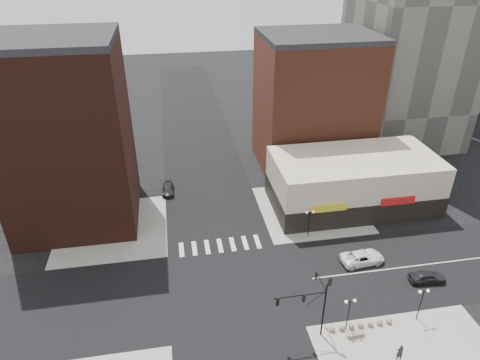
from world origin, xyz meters
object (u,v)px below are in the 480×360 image
object	(u,v)px
street_lamp_se_b	(422,297)
street_lamp_ne	(310,217)
dark_sedan_north	(168,189)
pedestrian	(400,352)
dark_sedan_east	(427,277)
street_lamp_se_a	(349,307)
white_suv	(362,257)
stone_bench	(355,334)
traffic_signal	(315,298)

from	to	relation	value
street_lamp_se_b	street_lamp_ne	bearing A→B (deg)	113.63
dark_sedan_north	street_lamp_se_b	bearing A→B (deg)	-47.97
pedestrian	dark_sedan_east	bearing A→B (deg)	-128.82
street_lamp_ne	dark_sedan_east	size ratio (longest dim) A/B	0.98
street_lamp_se_a	white_suv	size ratio (longest dim) A/B	0.75
dark_sedan_north	stone_bench	world-z (taller)	dark_sedan_north
traffic_signal	dark_sedan_north	distance (m)	34.14
street_lamp_se_b	stone_bench	xyz separation A→B (m)	(-7.37, -1.00, -2.94)
street_lamp_se_b	dark_sedan_east	distance (m)	7.22
street_lamp_se_a	stone_bench	world-z (taller)	street_lamp_se_a
dark_sedan_north	stone_bench	bearing A→B (deg)	-57.86
street_lamp_se_a	traffic_signal	bearing A→B (deg)	177.43
street_lamp_se_b	white_suv	size ratio (longest dim) A/B	0.75
dark_sedan_east	pedestrian	size ratio (longest dim) A/B	2.23
dark_sedan_east	pedestrian	xyz separation A→B (m)	(-8.65, -9.54, 0.35)
dark_sedan_east	pedestrian	bearing A→B (deg)	143.16
dark_sedan_east	stone_bench	bearing A→B (deg)	123.47
dark_sedan_north	pedestrian	bearing A→B (deg)	-56.50
street_lamp_se_a	street_lamp_ne	xyz separation A→B (m)	(1.00, 16.00, 0.00)
street_lamp_se_b	street_lamp_ne	world-z (taller)	same
street_lamp_ne	dark_sedan_north	distance (m)	24.04
traffic_signal	street_lamp_se_a	world-z (taller)	traffic_signal
dark_sedan_north	pedestrian	size ratio (longest dim) A/B	2.30
street_lamp_ne	pedestrian	bearing A→B (deg)	-82.64
street_lamp_se_b	white_suv	xyz separation A→B (m)	(-1.90, 9.81, -2.52)
street_lamp_se_a	dark_sedan_north	distance (m)	35.80
white_suv	pedestrian	size ratio (longest dim) A/B	2.90
traffic_signal	stone_bench	xyz separation A→B (m)	(4.39, -1.17, -4.61)
street_lamp_se_b	dark_sedan_north	distance (m)	40.32
street_lamp_se_b	stone_bench	distance (m)	8.00
pedestrian	stone_bench	world-z (taller)	pedestrian
stone_bench	street_lamp_se_b	bearing A→B (deg)	5.22
street_lamp_ne	traffic_signal	bearing A→B (deg)	-106.75
stone_bench	street_lamp_ne	bearing A→B (deg)	86.25
traffic_signal	pedestrian	world-z (taller)	traffic_signal
stone_bench	traffic_signal	bearing A→B (deg)	162.59
street_lamp_se_a	stone_bench	bearing A→B (deg)	-57.78
street_lamp_ne	dark_sedan_east	distance (m)	15.81
dark_sedan_north	dark_sedan_east	bearing A→B (deg)	-38.31
street_lamp_ne	pedestrian	distance (m)	20.61
street_lamp_se_a	pedestrian	distance (m)	6.06
street_lamp_se_a	dark_sedan_east	bearing A→B (deg)	23.04
traffic_signal	dark_sedan_east	distance (m)	17.35
pedestrian	dark_sedan_north	bearing A→B (deg)	-55.81
street_lamp_se_a	pedestrian	world-z (taller)	street_lamp_se_a
street_lamp_se_a	white_suv	bearing A→B (deg)	58.14
pedestrian	stone_bench	bearing A→B (deg)	-44.56
street_lamp_se_b	white_suv	distance (m)	10.31
traffic_signal	pedestrian	bearing A→B (deg)	-31.28
white_suv	dark_sedan_north	world-z (taller)	white_suv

